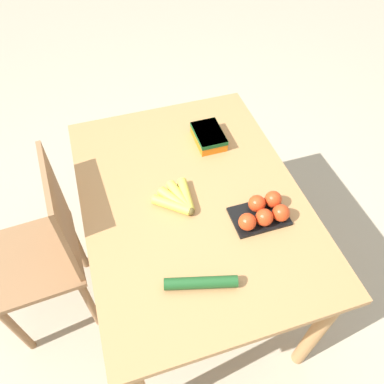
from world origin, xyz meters
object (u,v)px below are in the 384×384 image
(carrot_bag, at_px, (209,136))
(cucumber_near, at_px, (201,283))
(chair, at_px, (47,251))
(banana_bunch, at_px, (179,200))
(tomato_pack, at_px, (264,212))

(carrot_bag, relative_size, cucumber_near, 0.71)
(chair, distance_m, banana_bunch, 0.66)
(chair, relative_size, carrot_bag, 5.38)
(chair, xyz_separation_m, carrot_bag, (0.18, -0.81, 0.31))
(chair, height_order, carrot_bag, chair)
(chair, relative_size, cucumber_near, 3.83)
(banana_bunch, distance_m, carrot_bag, 0.38)
(chair, bearing_deg, banana_bunch, 74.34)
(chair, bearing_deg, tomato_pack, 68.04)
(chair, xyz_separation_m, tomato_pack, (-0.29, -0.87, 0.31))
(banana_bunch, bearing_deg, carrot_bag, -36.93)
(carrot_bag, bearing_deg, chair, 102.60)
(banana_bunch, height_order, tomato_pack, tomato_pack)
(tomato_pack, height_order, carrot_bag, tomato_pack)
(chair, distance_m, tomato_pack, 0.97)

